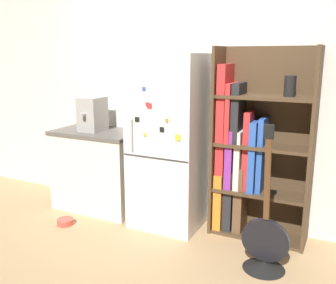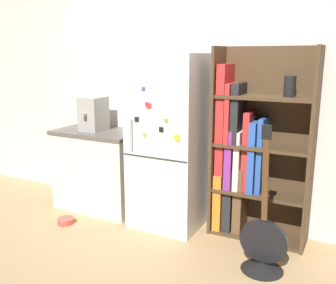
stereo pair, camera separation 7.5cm
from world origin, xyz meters
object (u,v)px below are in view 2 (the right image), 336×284
refrigerator (169,142)px  pet_bowl (66,220)px  guitar (263,250)px  espresso_machine (94,114)px  bookshelf (249,154)px

refrigerator → pet_bowl: refrigerator is taller
refrigerator → guitar: (1.08, -0.44, -0.69)m
espresso_machine → pet_bowl: (-0.01, -0.51, -1.05)m
espresso_machine → pet_bowl: bearing=-91.6°
espresso_machine → pet_bowl: size_ratio=2.17×
bookshelf → espresso_machine: 1.73m
refrigerator → espresso_machine: refrigerator is taller
bookshelf → pet_bowl: (-1.71, -0.67, -0.77)m
bookshelf → espresso_machine: bookshelf is taller
espresso_machine → guitar: (2.01, -0.43, -0.91)m
guitar → pet_bowl: size_ratio=7.18×
guitar → espresso_machine: bearing=167.8°
refrigerator → pet_bowl: (-0.94, -0.52, -0.83)m
bookshelf → refrigerator: bearing=-168.8°
refrigerator → pet_bowl: 1.36m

